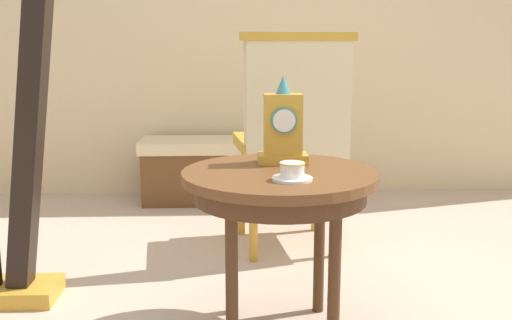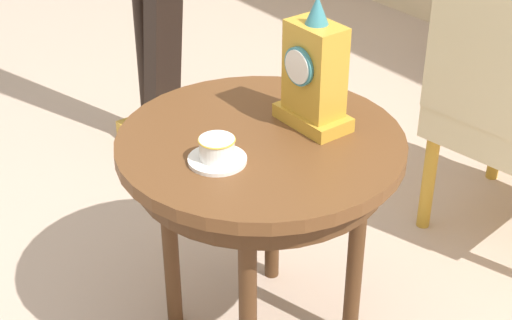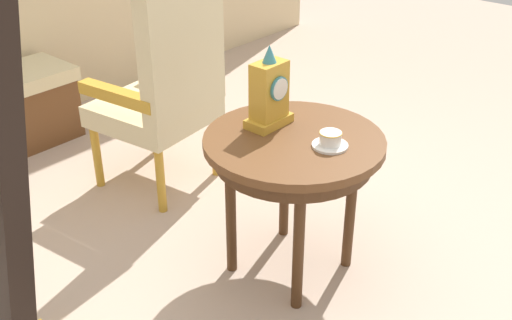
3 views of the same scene
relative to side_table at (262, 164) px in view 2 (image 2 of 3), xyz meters
name	(u,v)px [view 2 (image 2 of 3)]	position (x,y,z in m)	size (l,w,h in m)	color
ground_plane	(240,311)	(-0.10, 0.00, -0.56)	(10.00, 10.00, 0.00)	#BCA38E
side_table	(262,164)	(0.00, 0.00, 0.00)	(0.71, 0.71, 0.63)	brown
teacup_left	(217,152)	(0.03, -0.15, 0.10)	(0.14, 0.14, 0.06)	white
mantel_clock	(314,75)	(0.02, 0.14, 0.21)	(0.19, 0.11, 0.34)	gold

